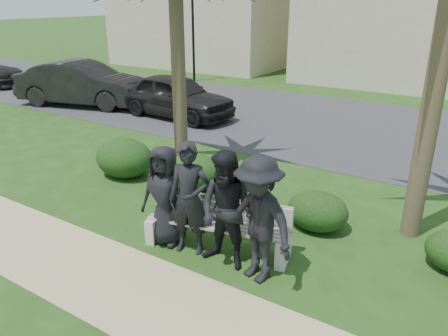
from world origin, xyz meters
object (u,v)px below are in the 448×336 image
Objects in this scene: man_a at (165,196)px; car_b at (83,84)px; street_lamp at (193,18)px; man_d at (258,220)px; man_b at (189,199)px; park_bench at (218,228)px; car_a at (176,96)px; man_c at (227,211)px.

car_b is at bearing 136.65° from man_a.
street_lamp reaches higher than man_a.
street_lamp is at bearing 144.80° from man_d.
man_b is at bearing -168.08° from man_d.
street_lamp reaches higher than man_b.
park_bench is at bearing -52.20° from street_lamp.
street_lamp is 6.81m from car_b.
park_bench is 0.58× the size of car_a.
man_b is 0.43× the size of car_a.
car_b is at bearing 150.70° from man_c.
man_a reaches higher than car_a.
man_a is 0.90× the size of man_d.
car_b is at bearing 100.01° from car_a.
park_bench is 8.61m from car_a.
street_lamp is at bearing 115.09° from man_a.
man_b is at bearing 178.89° from man_c.
street_lamp is 7.32m from car_a.
man_a is 0.50m from man_b.
man_b reaches higher than car_b.
park_bench is 1.00m from man_a.
street_lamp is 2.56× the size of man_a.
man_b is at bearing -10.74° from man_a.
man_a is 10.90m from car_b.
man_a is at bearing -175.16° from park_bench.
park_bench is 1.46× the size of man_a.
car_a is (-6.23, 6.60, -0.19)m from man_c.
man_a is 1.74m from man_d.
street_lamp is 0.87× the size of car_b.
car_a is (3.62, -5.96, -2.22)m from street_lamp.
man_d is 0.38× the size of car_b.
car_a reaches higher than park_bench.
street_lamp reaches higher than car_a.
street_lamp is 15.65m from man_b.
man_d reaches higher than man_a.
park_bench is 11.48m from car_b.
man_c is (9.86, -12.56, -2.04)m from street_lamp.
man_c is at bearing -51.86° from street_lamp.
car_a is (-5.03, 6.56, -0.12)m from man_a.
man_d is (0.89, -0.35, 0.57)m from park_bench.
man_c is (0.71, -0.03, -0.00)m from man_b.
park_bench is 1.12m from man_d.
park_bench is 1.35× the size of man_c.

